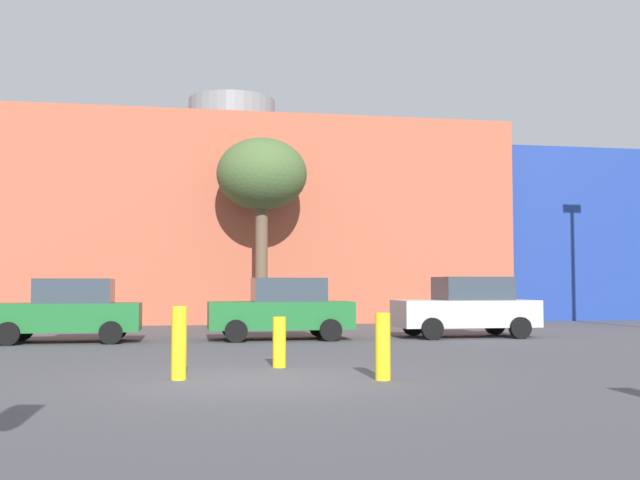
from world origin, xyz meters
The scene contains 9 objects.
ground_plane centered at (0.00, 0.00, 0.00)m, with size 200.00×200.00×0.00m, color #47474C.
building_backdrop centered at (1.08, 23.18, 3.94)m, with size 35.49×13.34×10.07m.
parked_car_1 centered at (-4.01, 8.69, 0.82)m, with size 3.80×1.87×1.65m.
parked_car_2 centered at (1.58, 8.69, 0.83)m, with size 3.86×1.90×1.67m.
parked_car_3 centered at (6.88, 8.69, 0.85)m, with size 3.95×1.94×1.71m.
bare_tree_0 centered at (1.64, 14.89, 5.32)m, with size 3.22×3.22×6.71m.
bollard_yellow_0 centered at (2.01, -0.26, 0.52)m, with size 0.24×0.24×1.05m, color yellow.
bollard_yellow_1 centered at (-1.13, 0.35, 0.57)m, with size 0.24×0.24×1.15m, color yellow.
bollard_yellow_2 centered at (0.64, 1.82, 0.45)m, with size 0.24×0.24×0.91m, color yellow.
Camera 1 is at (-1.08, -11.82, 1.49)m, focal length 42.51 mm.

